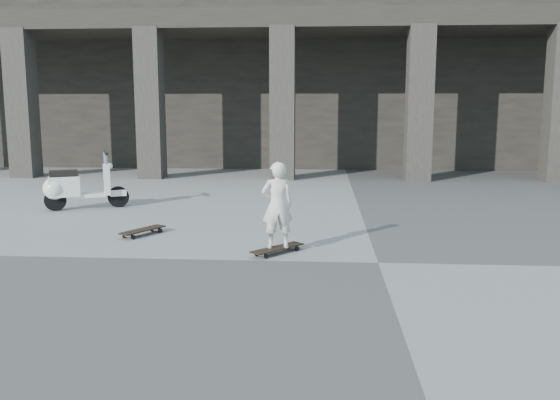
# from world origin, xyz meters

# --- Properties ---
(ground) EXTENTS (90.00, 90.00, 0.00)m
(ground) POSITION_xyz_m (0.00, 0.00, 0.00)
(ground) COLOR #484745
(ground) RESTS_ON ground
(colonnade) EXTENTS (28.00, 8.82, 6.00)m
(colonnade) POSITION_xyz_m (-0.00, 13.77, 3.03)
(colonnade) COLOR black
(colonnade) RESTS_ON ground
(longboard) EXTENTS (0.70, 0.77, 0.08)m
(longboard) POSITION_xyz_m (-1.31, 0.38, 0.07)
(longboard) COLOR black
(longboard) RESTS_ON ground
(skateboard_spare) EXTENTS (0.57, 0.80, 0.10)m
(skateboard_spare) POSITION_xyz_m (-3.46, 1.36, 0.07)
(skateboard_spare) COLOR black
(skateboard_spare) RESTS_ON ground
(child) EXTENTS (0.47, 0.36, 1.15)m
(child) POSITION_xyz_m (-1.31, 0.38, 0.66)
(child) COLOR silver
(child) RESTS_ON longboard
(scooter) EXTENTS (1.47, 0.86, 1.09)m
(scooter) POSITION_xyz_m (-5.47, 3.48, 0.43)
(scooter) COLOR black
(scooter) RESTS_ON ground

